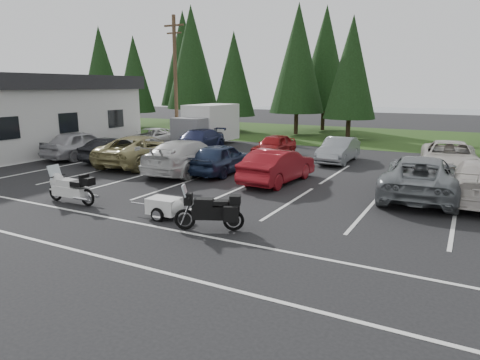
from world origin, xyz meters
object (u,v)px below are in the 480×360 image
at_px(building, 1,114).
at_px(car_near_5, 278,166).
at_px(touring_motorcycle, 70,185).
at_px(utility_pole, 176,79).
at_px(car_near_1, 115,150).
at_px(car_near_3, 188,156).
at_px(car_near_6, 421,177).
at_px(car_far_0, 151,138).
at_px(box_truck, 204,126).
at_px(car_far_2, 274,146).
at_px(car_near_0, 81,144).
at_px(car_near_2, 143,150).
at_px(car_far_4, 449,158).
at_px(cargo_trailer, 164,208).
at_px(car_far_1, 198,141).
at_px(adventure_motorcycle, 209,208).
at_px(car_near_4, 221,158).
at_px(car_far_3, 339,150).

relative_size(building, car_near_5, 3.41).
height_order(car_near_5, touring_motorcycle, car_near_5).
bearing_deg(utility_pole, car_near_1, -81.32).
height_order(car_near_3, car_near_6, car_near_3).
bearing_deg(car_near_1, utility_pole, -78.47).
distance_m(car_far_0, touring_motorcycle, 14.44).
height_order(building, car_near_6, building).
relative_size(car_near_3, car_far_0, 1.16).
relative_size(box_truck, car_far_2, 1.42).
height_order(utility_pole, car_near_0, utility_pole).
relative_size(car_near_2, car_far_0, 1.19).
bearing_deg(touring_motorcycle, car_near_3, 85.25).
distance_m(utility_pole, car_far_4, 18.54).
distance_m(car_near_2, cargo_trailer, 10.03).
bearing_deg(car_far_1, car_near_0, -137.89).
xyz_separation_m(box_truck, touring_motorcycle, (4.21, -15.34, -0.76)).
bearing_deg(car_far_1, car_near_5, -40.24).
distance_m(car_far_4, adventure_motorcycle, 14.06).
bearing_deg(utility_pole, car_near_2, -66.53).
xyz_separation_m(building, car_near_6, (25.27, 0.17, -1.65)).
relative_size(car_near_4, car_far_1, 0.87).
relative_size(car_far_2, adventure_motorcycle, 1.71).
relative_size(car_near_2, car_near_5, 1.27).
height_order(building, adventure_motorcycle, building).
height_order(car_near_6, car_far_4, car_near_6).
bearing_deg(box_truck, adventure_motorcycle, -56.56).
xyz_separation_m(car_near_4, car_far_4, (9.81, 5.33, 0.03)).
relative_size(car_near_1, car_near_4, 0.93).
bearing_deg(building, car_far_4, 12.66).
xyz_separation_m(box_truck, car_near_2, (1.27, -8.03, -0.64)).
xyz_separation_m(car_near_3, car_near_4, (1.53, 0.62, -0.07)).
xyz_separation_m(car_near_0, car_far_2, (9.92, 5.87, -0.15)).
bearing_deg(touring_motorcycle, car_near_2, 110.85).
bearing_deg(car_far_3, car_near_4, -125.68).
height_order(car_near_3, car_far_4, car_near_3).
bearing_deg(car_far_0, car_far_1, -4.34).
xyz_separation_m(utility_pole, car_far_4, (17.99, -2.16, -3.92)).
relative_size(car_far_0, adventure_motorcycle, 2.12).
distance_m(car_far_0, car_far_2, 9.08).
relative_size(car_near_3, adventure_motorcycle, 2.45).
height_order(car_far_0, car_far_4, car_far_4).
height_order(car_near_0, car_far_1, car_near_0).
relative_size(car_near_0, car_far_2, 1.22).
relative_size(car_far_0, car_far_3, 1.16).
height_order(car_near_4, car_far_2, car_near_4).
xyz_separation_m(utility_pole, car_far_0, (-0.68, -2.15, -4.02)).
relative_size(building, car_far_4, 2.79).
bearing_deg(car_near_2, car_near_0, -6.21).
xyz_separation_m(car_near_0, car_far_4, (19.53, 5.28, -0.04)).
distance_m(utility_pole, touring_motorcycle, 16.58).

